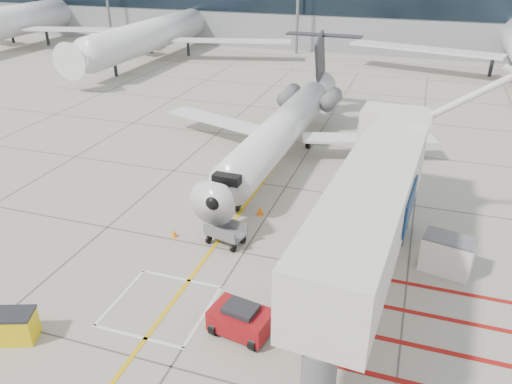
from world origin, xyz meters
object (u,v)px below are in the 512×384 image
(jet_bridge, at_px, (367,222))
(regional_jet, at_px, (273,120))
(pushback_tug, at_px, (241,319))
(spill_bin, at_px, (15,326))

(jet_bridge, bearing_deg, regional_jet, 126.26)
(pushback_tug, height_order, spill_bin, pushback_tug)
(jet_bridge, xyz_separation_m, pushback_tug, (-4.20, -3.63, -3.20))
(regional_jet, bearing_deg, jet_bridge, -56.37)
(regional_jet, xyz_separation_m, jet_bridge, (7.68, -12.28, 0.31))
(regional_jet, relative_size, spill_bin, 18.28)
(pushback_tug, bearing_deg, jet_bridge, 50.64)
(pushback_tug, xyz_separation_m, spill_bin, (-8.26, -3.13, -0.05))
(jet_bridge, height_order, pushback_tug, jet_bridge)
(jet_bridge, distance_m, spill_bin, 14.54)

